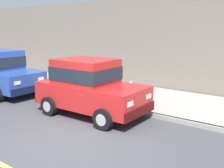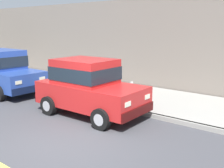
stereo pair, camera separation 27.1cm
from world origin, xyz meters
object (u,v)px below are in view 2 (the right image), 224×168
(car_blue_sedan, at_px, (0,71))
(dog_grey, at_px, (135,86))
(car_red_hatchback, at_px, (89,86))
(fire_hydrant, at_px, (67,84))

(car_blue_sedan, height_order, dog_grey, car_blue_sedan)
(car_red_hatchback, xyz_separation_m, fire_hydrant, (1.48, 2.68, -0.50))
(dog_grey, distance_m, fire_hydrant, 2.99)
(car_blue_sedan, bearing_deg, car_red_hatchback, -89.31)
(fire_hydrant, bearing_deg, car_red_hatchback, -118.81)
(car_red_hatchback, bearing_deg, dog_grey, 3.56)
(dog_grey, bearing_deg, car_blue_sedan, 121.60)
(car_red_hatchback, distance_m, dog_grey, 3.19)
(fire_hydrant, bearing_deg, dog_grey, -56.26)
(dog_grey, relative_size, fire_hydrant, 1.04)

